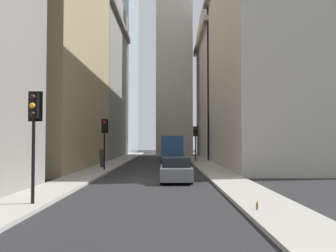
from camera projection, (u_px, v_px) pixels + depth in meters
ground_plane at (152, 181)px, 21.79m from camera, size 135.00×135.00×0.00m
sidewalk_right at (76, 180)px, 21.79m from camera, size 90.00×2.20×0.14m
sidewalk_left at (228, 180)px, 21.80m from camera, size 90.00×2.20×0.14m
building_left_far at (237, 84)px, 51.30m from camera, size 18.61×10.50×20.37m
building_left_midfar at (274, 54)px, 33.60m from camera, size 19.96×10.50×20.37m
building_right_far at (84, 76)px, 50.69m from camera, size 18.69×10.50×22.32m
building_right_midfar at (36, 1)px, 32.33m from camera, size 18.04×10.00×29.20m
glass_tower_distant at (99, 0)px, 72.78m from camera, size 21.46×14.00×59.89m
church_spire at (174, 28)px, 57.55m from camera, size 5.99×5.99×38.09m
delivery_truck at (172, 149)px, 40.46m from camera, size 6.46×2.25×2.84m
hatchback_grey at (176, 170)px, 21.43m from camera, size 4.30×1.78×1.42m
traffic_light_foreground at (34, 120)px, 13.30m from camera, size 0.43×0.52×4.04m
traffic_light_midblock at (104, 132)px, 28.30m from camera, size 0.43×0.52×3.89m
traffic_light_far_junction at (196, 135)px, 40.88m from camera, size 0.43×0.52×3.79m
pedestrian at (102, 156)px, 30.80m from camera, size 0.26×0.44×1.72m
discarded_bottle at (257, 206)px, 12.04m from camera, size 0.07×0.07×0.27m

